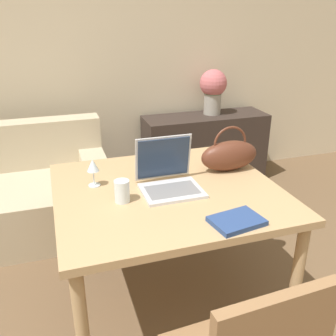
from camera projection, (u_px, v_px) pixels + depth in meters
name	position (u px, v px, depth m)	size (l,w,h in m)	color
wall_back	(91.00, 47.00, 3.40)	(10.00, 0.06, 2.70)	beige
dining_table	(167.00, 202.00, 2.06)	(1.20, 1.09, 0.77)	tan
couch	(7.00, 199.00, 2.96)	(1.61, 0.90, 0.82)	#C1B293
sideboard	(205.00, 149.00, 3.83)	(1.24, 0.40, 0.70)	#332823
laptop	(168.00, 175.00, 2.02)	(0.32, 0.30, 0.27)	silver
drinking_glass	(122.00, 191.00, 1.87)	(0.08, 0.08, 0.11)	silver
wine_glass	(93.00, 167.00, 2.02)	(0.07, 0.07, 0.16)	silver
handbag	(229.00, 155.00, 2.23)	(0.36, 0.14, 0.28)	#592D1E
flower_vase	(213.00, 88.00, 3.65)	(0.26, 0.26, 0.44)	#9E998E
book	(237.00, 221.00, 1.70)	(0.25, 0.20, 0.02)	navy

